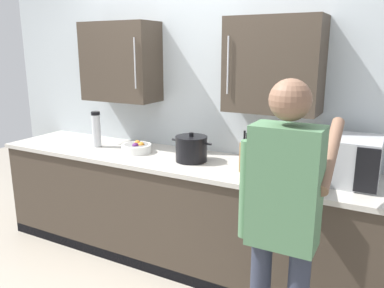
# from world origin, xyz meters

# --- Properties ---
(back_wall_tiled) EXTENTS (4.32, 0.44, 2.80)m
(back_wall_tiled) POSITION_xyz_m (-0.00, 1.13, 1.45)
(back_wall_tiled) COLOR #B2BCC1
(back_wall_tiled) RESTS_ON ground_plane
(counter_unit) EXTENTS (3.38, 0.70, 0.90)m
(counter_unit) POSITION_xyz_m (0.00, 0.78, 0.45)
(counter_unit) COLOR #3D3328
(counter_unit) RESTS_ON ground_plane
(microwave_oven) EXTENTS (0.49, 0.74, 0.31)m
(microwave_oven) POSITION_xyz_m (1.21, 0.82, 1.05)
(microwave_oven) COLOR #B7BABF
(microwave_oven) RESTS_ON counter_unit
(knife_block) EXTENTS (0.11, 0.15, 0.30)m
(knife_block) POSITION_xyz_m (0.62, 0.76, 1.01)
(knife_block) COLOR #A37547
(knife_block) RESTS_ON counter_unit
(fruit_bowl) EXTENTS (0.26, 0.26, 0.10)m
(fruit_bowl) POSITION_xyz_m (-0.42, 0.78, 0.94)
(fruit_bowl) COLOR white
(fruit_bowl) RESTS_ON counter_unit
(thermos_flask) EXTENTS (0.08, 0.08, 0.32)m
(thermos_flask) POSITION_xyz_m (-0.85, 0.77, 1.06)
(thermos_flask) COLOR #B7BABF
(thermos_flask) RESTS_ON counter_unit
(stock_pot) EXTENTS (0.35, 0.25, 0.23)m
(stock_pot) POSITION_xyz_m (0.13, 0.77, 1.00)
(stock_pot) COLOR black
(stock_pot) RESTS_ON counter_unit
(person_figure) EXTENTS (0.44, 0.65, 1.64)m
(person_figure) POSITION_xyz_m (1.09, -0.04, 0.97)
(person_figure) COLOR #282D3D
(person_figure) RESTS_ON ground_plane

